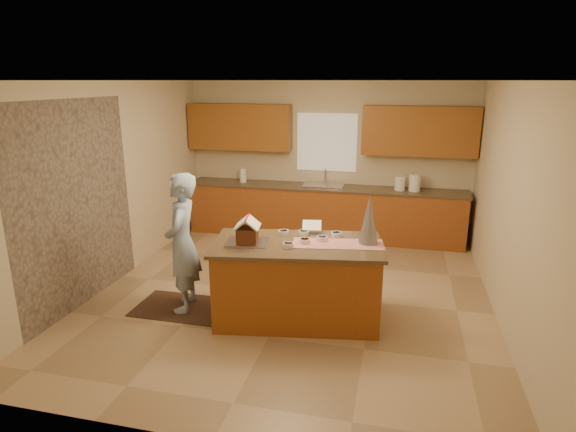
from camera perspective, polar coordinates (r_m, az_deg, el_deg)
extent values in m
plane|color=tan|center=(6.35, 0.46, -9.26)|extent=(5.50, 5.50, 0.00)
plane|color=silver|center=(5.74, 0.53, 15.91)|extent=(5.50, 5.50, 0.00)
plane|color=beige|center=(8.55, 4.65, 6.79)|extent=(5.50, 5.50, 0.00)
plane|color=beige|center=(3.40, -10.03, -7.73)|extent=(5.50, 5.50, 0.00)
plane|color=beige|center=(6.89, -20.25, 3.63)|extent=(5.50, 5.50, 0.00)
plane|color=beige|center=(5.89, 24.95, 1.14)|extent=(5.50, 5.50, 0.00)
plane|color=gray|center=(6.27, -23.98, 1.14)|extent=(0.00, 2.50, 2.50)
cube|color=white|center=(8.48, 4.67, 8.76)|extent=(1.05, 0.03, 1.00)
cube|color=brown|center=(8.46, 4.20, 0.38)|extent=(4.80, 0.60, 0.88)
cube|color=brown|center=(8.35, 4.26, 3.42)|extent=(4.85, 0.63, 0.04)
cube|color=#944B1F|center=(8.68, -5.78, 10.56)|extent=(1.85, 0.35, 0.80)
cube|color=#944B1F|center=(8.21, 15.44, 9.77)|extent=(1.85, 0.35, 0.80)
cube|color=silver|center=(8.35, 4.26, 3.36)|extent=(0.70, 0.45, 0.12)
cylinder|color=silver|center=(8.49, 4.48, 4.73)|extent=(0.03, 0.03, 0.28)
cube|color=brown|center=(5.56, 1.11, -8.00)|extent=(1.95, 1.19, 0.89)
cube|color=brown|center=(5.39, 1.13, -3.46)|extent=(2.04, 1.29, 0.04)
cube|color=#A90F0C|center=(5.38, 6.00, -3.33)|extent=(1.06, 0.52, 0.01)
cube|color=silver|center=(5.39, -4.84, -3.15)|extent=(0.52, 0.42, 0.03)
cube|color=white|center=(5.71, 2.87, -1.16)|extent=(0.25, 0.21, 0.10)
cone|color=#B9BBC6|center=(5.36, 9.65, -0.42)|extent=(0.26, 0.26, 0.56)
cube|color=black|center=(6.12, -12.47, -10.60)|extent=(1.14, 0.74, 0.01)
imported|color=#9AB5DB|center=(5.78, -12.52, -3.16)|extent=(0.52, 0.68, 1.67)
cylinder|color=white|center=(8.22, 13.24, 3.83)|extent=(0.17, 0.17, 0.24)
cylinder|color=white|center=(8.22, 14.92, 3.87)|extent=(0.19, 0.19, 0.28)
cylinder|color=white|center=(8.22, 14.81, 3.65)|extent=(0.15, 0.15, 0.22)
cylinder|color=white|center=(8.67, -5.40, 4.87)|extent=(0.12, 0.12, 0.26)
cube|color=#5C2918|center=(5.36, -4.86, -2.20)|extent=(0.26, 0.28, 0.16)
cube|color=white|center=(5.33, -5.59, -0.78)|extent=(0.19, 0.30, 0.13)
cube|color=white|center=(5.31, -4.21, -0.82)|extent=(0.19, 0.30, 0.13)
cylinder|color=red|center=(5.30, -4.91, -0.20)|extent=(0.07, 0.28, 0.02)
cylinder|color=#F272CE|center=(5.23, 0.03, -3.51)|extent=(0.12, 0.12, 0.06)
cylinder|color=#367BCE|center=(5.62, 5.81, -2.21)|extent=(0.12, 0.12, 0.06)
cylinder|color=green|center=(5.65, 1.89, -2.03)|extent=(0.12, 0.12, 0.06)
cylinder|color=#923091|center=(5.65, -0.55, -2.00)|extent=(0.12, 0.12, 0.06)
cylinder|color=orange|center=(5.37, 2.02, -3.01)|extent=(0.12, 0.12, 0.06)
cylinder|color=silver|center=(5.46, 4.12, -2.71)|extent=(0.12, 0.12, 0.06)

